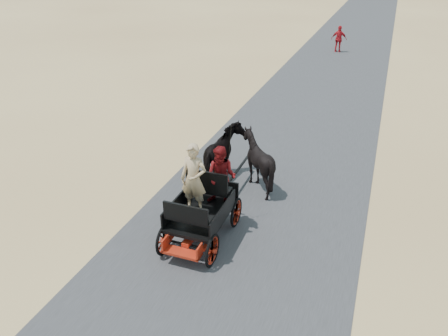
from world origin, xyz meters
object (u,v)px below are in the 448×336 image
(carriage, at_px, (202,225))
(pedestrian, at_px, (339,39))
(horse_right, at_px, (257,161))
(horse_left, at_px, (223,156))

(carriage, xyz_separation_m, pedestrian, (0.48, 22.61, 0.50))
(horse_right, bearing_deg, pedestrian, -89.80)
(horse_right, xyz_separation_m, pedestrian, (-0.07, 19.61, 0.01))
(horse_left, distance_m, pedestrian, 19.63)
(carriage, bearing_deg, horse_right, 79.61)
(carriage, bearing_deg, horse_left, 100.39)
(horse_right, bearing_deg, carriage, 79.61)
(carriage, xyz_separation_m, horse_right, (0.55, 3.00, 0.49))
(horse_left, height_order, pedestrian, pedestrian)
(horse_left, xyz_separation_m, horse_right, (1.10, 0.00, 0.00))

